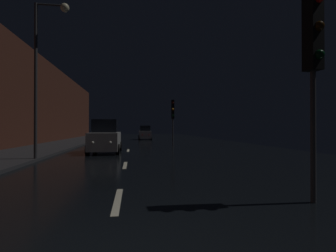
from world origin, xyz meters
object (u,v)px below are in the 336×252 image
at_px(traffic_light_near_right, 314,46).
at_px(car_distant_taillights, 145,133).
at_px(traffic_light_far_right, 173,112).
at_px(car_approaching_headlights, 105,138).
at_px(streetlamp_overhead, 45,57).

distance_m(traffic_light_near_right, car_distant_taillights, 32.29).
relative_size(traffic_light_far_right, traffic_light_near_right, 0.92).
xyz_separation_m(traffic_light_near_right, car_approaching_headlights, (-5.95, 12.75, -2.53)).
bearing_deg(car_approaching_headlights, car_distant_taillights, 169.41).
distance_m(traffic_light_far_right, car_approaching_headlights, 9.67).
xyz_separation_m(car_approaching_headlights, car_distant_taillights, (3.62, 19.35, -0.11)).
bearing_deg(car_approaching_headlights, traffic_light_far_right, 141.63).
relative_size(traffic_light_near_right, streetlamp_overhead, 0.61).
bearing_deg(traffic_light_near_right, traffic_light_far_right, 173.94).
bearing_deg(traffic_light_near_right, streetlamp_overhead, -140.95).
height_order(traffic_light_near_right, car_distant_taillights, traffic_light_near_right).
xyz_separation_m(traffic_light_far_right, streetlamp_overhead, (-8.42, -11.72, 2.03)).
relative_size(traffic_light_near_right, car_distant_taillights, 1.23).
xyz_separation_m(traffic_light_far_right, traffic_light_near_right, (0.11, -20.13, 0.33)).
bearing_deg(car_distant_taillights, traffic_light_near_right, -175.84).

